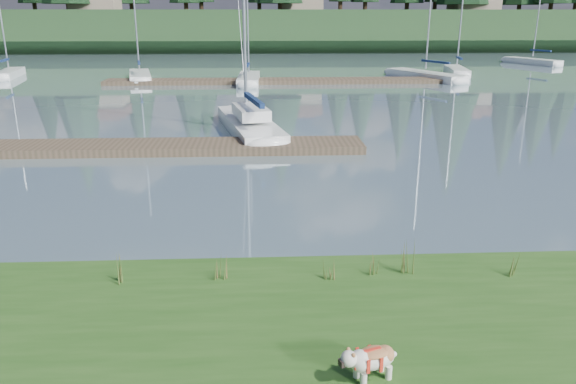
{
  "coord_description": "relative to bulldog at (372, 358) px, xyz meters",
  "views": [
    {
      "loc": [
        0.18,
        -11.58,
        4.91
      ],
      "look_at": [
        0.74,
        -0.5,
        1.36
      ],
      "focal_mm": 35.0,
      "sensor_mm": 36.0,
      "label": 1
    }
  ],
  "objects": [
    {
      "name": "sailboat_bg_3",
      "position": [
        11.1,
        38.0,
        -0.33
      ],
      "size": [
        5.13,
        8.52,
        12.57
      ],
      "rotation": [
        0.0,
        0.0,
        2.0
      ],
      "color": "white",
      "rests_on": "ground"
    },
    {
      "name": "weed_2",
      "position": [
        1.25,
        3.05,
        -0.01
      ],
      "size": [
        0.17,
        0.14,
        0.71
      ],
      "color": "#475B23",
      "rests_on": "bank"
    },
    {
      "name": "ridge",
      "position": [
        -1.58,
        78.39,
        1.85
      ],
      "size": [
        200.0,
        20.0,
        5.0
      ],
      "primitive_type": "cube",
      "color": "#1B3419",
      "rests_on": "ground"
    },
    {
      "name": "sailboat_bg_4",
      "position": [
        15.16,
        41.36,
        -0.33
      ],
      "size": [
        2.45,
        6.85,
        10.06
      ],
      "rotation": [
        0.0,
        0.0,
        1.4
      ],
      "color": "white",
      "rests_on": "ground"
    },
    {
      "name": "sailboat_bg_5",
      "position": [
        25.56,
        50.31,
        -0.33
      ],
      "size": [
        3.97,
        7.04,
        10.18
      ],
      "rotation": [
        0.0,
        0.0,
        1.96
      ],
      "color": "white",
      "rests_on": "ground"
    },
    {
      "name": "weed_3",
      "position": [
        -3.85,
        2.96,
        -0.06
      ],
      "size": [
        0.17,
        0.14,
        0.59
      ],
      "color": "#475B23",
      "rests_on": "bank"
    },
    {
      "name": "sailboat_main",
      "position": [
        -2.0,
        18.34,
        -0.23
      ],
      "size": [
        3.34,
        8.73,
        12.35
      ],
      "rotation": [
        0.0,
        0.0,
        1.77
      ],
      "color": "white",
      "rests_on": "ground"
    },
    {
      "name": "bulldog",
      "position": [
        0.0,
        0.0,
        0.0
      ],
      "size": [
        0.83,
        0.51,
        0.49
      ],
      "rotation": [
        0.0,
        0.0,
        3.48
      ],
      "color": "silver",
      "rests_on": "bank"
    },
    {
      "name": "weed_0",
      "position": [
        -2.13,
        2.97,
        -0.07
      ],
      "size": [
        0.17,
        0.14,
        0.56
      ],
      "color": "#475B23",
      "rests_on": "bank"
    },
    {
      "name": "weed_5",
      "position": [
        3.16,
        2.83,
        -0.07
      ],
      "size": [
        0.17,
        0.14,
        0.57
      ],
      "color": "#475B23",
      "rests_on": "bank"
    },
    {
      "name": "dock_near",
      "position": [
        -5.58,
        14.39,
        -0.5
      ],
      "size": [
        16.0,
        2.0,
        0.3
      ],
      "primitive_type": "cube",
      "color": "#4C3D2C",
      "rests_on": "ground"
    },
    {
      "name": "ground",
      "position": [
        -1.58,
        35.39,
        -0.65
      ],
      "size": [
        200.0,
        200.0,
        0.0
      ],
      "primitive_type": "plane",
      "color": "gray",
      "rests_on": "ground"
    },
    {
      "name": "dock_far",
      "position": [
        0.42,
        35.39,
        -0.5
      ],
      "size": [
        26.0,
        2.2,
        0.3
      ],
      "primitive_type": "cube",
      "color": "#4C3D2C",
      "rests_on": "ground"
    },
    {
      "name": "weed_4",
      "position": [
        0.63,
        3.07,
        -0.11
      ],
      "size": [
        0.17,
        0.14,
        0.46
      ],
      "color": "#475B23",
      "rests_on": "bank"
    },
    {
      "name": "weed_1",
      "position": [
        -0.2,
        2.89,
        -0.13
      ],
      "size": [
        0.17,
        0.14,
        0.41
      ],
      "color": "#475B23",
      "rests_on": "bank"
    },
    {
      "name": "mud_lip",
      "position": [
        -1.58,
        3.79,
        -0.58
      ],
      "size": [
        60.0,
        0.5,
        0.14
      ],
      "primitive_type": "cube",
      "color": "#33281C",
      "rests_on": "ground"
    },
    {
      "name": "sailboat_bg_2",
      "position": [
        -2.17,
        36.22,
        -0.32
      ],
      "size": [
        1.62,
        7.42,
        11.16
      ],
      "rotation": [
        0.0,
        0.0,
        1.55
      ],
      "color": "white",
      "rests_on": "ground"
    },
    {
      "name": "sailboat_bg_1",
      "position": [
        -10.68,
        38.45,
        -0.33
      ],
      "size": [
        3.02,
        7.6,
        11.19
      ],
      "rotation": [
        0.0,
        0.0,
        1.79
      ],
      "color": "white",
      "rests_on": "ground"
    },
    {
      "name": "sailboat_bg_0",
      "position": [
        -21.48,
        40.95,
        -0.33
      ],
      "size": [
        2.4,
        6.62,
        9.6
      ],
      "rotation": [
        0.0,
        0.0,
        1.75
      ],
      "color": "white",
      "rests_on": "ground"
    }
  ]
}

